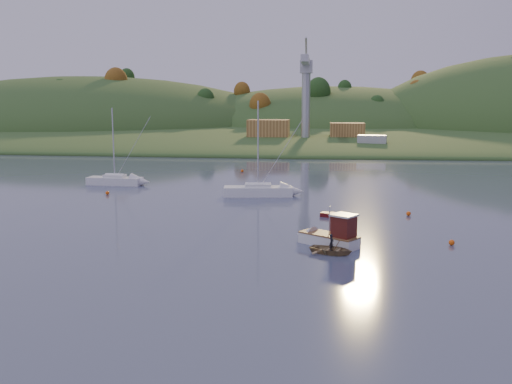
# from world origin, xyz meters

# --- Properties ---
(ground) EXTENTS (500.00, 500.00, 0.00)m
(ground) POSITION_xyz_m (0.00, 0.00, 0.00)
(ground) COLOR #343B55
(ground) RESTS_ON ground
(far_shore) EXTENTS (620.00, 220.00, 1.50)m
(far_shore) POSITION_xyz_m (0.00, 230.00, 0.00)
(far_shore) COLOR #2E451B
(far_shore) RESTS_ON ground
(shore_slope) EXTENTS (640.00, 150.00, 7.00)m
(shore_slope) POSITION_xyz_m (0.00, 165.00, 0.00)
(shore_slope) COLOR #2E451B
(shore_slope) RESTS_ON ground
(hill_left) EXTENTS (170.00, 140.00, 44.00)m
(hill_left) POSITION_xyz_m (-90.00, 200.00, 0.00)
(hill_left) COLOR #2E451B
(hill_left) RESTS_ON ground
(hill_center) EXTENTS (140.00, 120.00, 36.00)m
(hill_center) POSITION_xyz_m (10.00, 210.00, 0.00)
(hill_center) COLOR #2E451B
(hill_center) RESTS_ON ground
(hillside_trees) EXTENTS (280.00, 50.00, 32.00)m
(hillside_trees) POSITION_xyz_m (0.00, 185.00, 0.00)
(hillside_trees) COLOR #1A4217
(hillside_trees) RESTS_ON ground
(wharf) EXTENTS (42.00, 16.00, 2.40)m
(wharf) POSITION_xyz_m (5.00, 122.00, 1.20)
(wharf) COLOR slate
(wharf) RESTS_ON ground
(shed_west) EXTENTS (11.00, 8.00, 4.80)m
(shed_west) POSITION_xyz_m (-8.00, 123.00, 4.80)
(shed_west) COLOR #966132
(shed_west) RESTS_ON wharf
(shed_east) EXTENTS (9.00, 7.00, 4.00)m
(shed_east) POSITION_xyz_m (13.00, 124.00, 4.40)
(shed_east) COLOR #966132
(shed_east) RESTS_ON wharf
(dock_crane) EXTENTS (3.20, 28.00, 20.30)m
(dock_crane) POSITION_xyz_m (2.00, 118.39, 17.17)
(dock_crane) COLOR #B7B7BC
(dock_crane) RESTS_ON wharf
(fishing_boat) EXTENTS (6.13, 5.18, 3.95)m
(fishing_boat) POSITION_xyz_m (6.35, 18.06, 0.87)
(fishing_boat) COLOR white
(fishing_boat) RESTS_ON ground
(sailboat_near) EXTENTS (9.19, 3.74, 12.39)m
(sailboat_near) POSITION_xyz_m (-2.22, 42.82, 0.79)
(sailboat_near) COLOR white
(sailboat_near) RESTS_ON ground
(sailboat_far) EXTENTS (8.34, 3.10, 11.33)m
(sailboat_far) POSITION_xyz_m (-24.47, 50.41, 0.74)
(sailboat_far) COLOR white
(sailboat_far) RESTS_ON ground
(canoe) EXTENTS (4.26, 3.69, 0.74)m
(canoe) POSITION_xyz_m (6.82, 15.13, 0.37)
(canoe) COLOR #A18559
(canoe) RESTS_ON ground
(paddler) EXTENTS (0.51, 0.61, 1.42)m
(paddler) POSITION_xyz_m (6.82, 15.13, 0.71)
(paddler) COLOR black
(paddler) RESTS_ON ground
(red_tender) EXTENTS (3.34, 2.06, 1.08)m
(red_tender) POSITION_xyz_m (7.91, 29.93, 0.22)
(red_tender) COLOR #570C10
(red_tender) RESTS_ON ground
(work_vessel) EXTENTS (16.60, 8.17, 4.09)m
(work_vessel) POSITION_xyz_m (18.30, 109.02, 1.46)
(work_vessel) COLOR #515F6B
(work_vessel) RESTS_ON ground
(buoy_0) EXTENTS (0.50, 0.50, 0.50)m
(buoy_0) POSITION_xyz_m (17.29, 19.11, 0.25)
(buoy_0) COLOR #F6570C
(buoy_0) RESTS_ON ground
(buoy_1) EXTENTS (0.50, 0.50, 0.50)m
(buoy_1) POSITION_xyz_m (15.49, 31.71, 0.25)
(buoy_1) COLOR #F6570C
(buoy_1) RESTS_ON ground
(buoy_2) EXTENTS (0.50, 0.50, 0.50)m
(buoy_2) POSITION_xyz_m (-22.26, 41.52, 0.25)
(buoy_2) COLOR #F6570C
(buoy_2) RESTS_ON ground
(buoy_3) EXTENTS (0.50, 0.50, 0.50)m
(buoy_3) POSITION_xyz_m (-7.62, 67.19, 0.25)
(buoy_3) COLOR #F6570C
(buoy_3) RESTS_ON ground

